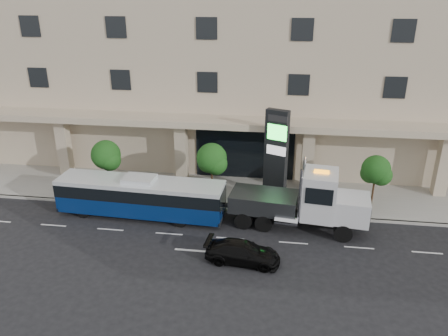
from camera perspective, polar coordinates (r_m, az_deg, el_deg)
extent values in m
plane|color=black|center=(29.48, 1.18, -7.64)|extent=(120.00, 120.00, 0.00)
cube|color=gray|center=(33.84, 2.17, -3.30)|extent=(120.00, 6.00, 0.15)
cube|color=gray|center=(31.18, 1.61, -5.69)|extent=(120.00, 0.30, 0.15)
cube|color=tan|center=(41.19, 3.92, 15.79)|extent=(60.00, 15.00, 20.00)
cube|color=tan|center=(33.65, 2.61, 5.92)|extent=(60.00, 2.80, 0.50)
cube|color=black|center=(35.73, 2.71, 1.76)|extent=(8.00, 0.12, 4.00)
cube|color=tan|center=(38.73, -20.16, 2.74)|extent=(0.90, 0.90, 4.90)
cube|color=tan|center=(35.25, -5.58, 2.16)|extent=(0.90, 0.90, 4.90)
cube|color=tan|center=(34.43, 10.85, 1.34)|extent=(0.90, 0.90, 4.90)
cube|color=tan|center=(36.44, 26.73, 0.44)|extent=(0.90, 0.90, 4.90)
cylinder|color=#422B19|center=(34.32, -14.89, -1.00)|extent=(0.14, 0.14, 2.80)
sphere|color=#173F12|center=(33.69, -15.18, 1.69)|extent=(2.20, 2.20, 2.20)
sphere|color=#173F12|center=(33.50, -14.69, 1.03)|extent=(1.65, 1.65, 1.65)
sphere|color=#173F12|center=(34.12, -15.45, 1.20)|extent=(1.54, 1.54, 1.54)
cylinder|color=#422B19|center=(32.16, -1.59, -1.69)|extent=(0.14, 0.14, 2.94)
sphere|color=#173F12|center=(31.46, -1.62, 1.31)|extent=(2.20, 2.20, 2.20)
sphere|color=#173F12|center=(31.35, -1.05, 0.57)|extent=(1.65, 1.65, 1.65)
sphere|color=#173F12|center=(31.84, -2.09, 0.76)|extent=(1.54, 1.54, 1.54)
cylinder|color=#422B19|center=(32.51, 18.87, -2.91)|extent=(0.14, 0.14, 2.73)
sphere|color=#173F12|center=(31.86, 19.24, -0.18)|extent=(2.00, 2.00, 2.00)
sphere|color=#173F12|center=(31.87, 19.85, -0.87)|extent=(1.50, 1.50, 1.50)
sphere|color=#173F12|center=(32.13, 18.57, -0.66)|extent=(1.40, 1.40, 1.40)
cylinder|color=black|center=(31.87, -17.85, -5.38)|extent=(0.98, 0.34, 0.96)
cylinder|color=black|center=(33.45, -16.28, -3.81)|extent=(0.98, 0.34, 0.96)
cylinder|color=black|center=(29.37, -5.72, -6.80)|extent=(0.98, 0.34, 0.96)
cylinder|color=black|center=(31.08, -4.70, -5.01)|extent=(0.98, 0.34, 0.96)
cube|color=#071F55|center=(30.94, -10.75, -4.59)|extent=(11.67, 2.96, 1.16)
cube|color=black|center=(30.50, -10.89, -2.90)|extent=(11.67, 3.00, 0.87)
cube|color=silver|center=(30.26, -10.97, -1.91)|extent=(11.67, 2.96, 0.29)
cube|color=silver|center=(30.14, -11.01, -1.41)|extent=(2.19, 1.64, 0.29)
cube|color=#2D3033|center=(33.55, -19.90, -4.30)|extent=(0.26, 2.41, 0.29)
cube|color=#2D3033|center=(29.70, -0.23, -6.43)|extent=(0.26, 2.41, 0.29)
cube|color=#2D3033|center=(29.44, 9.54, -6.16)|extent=(8.97, 2.08, 0.42)
cube|color=silver|center=(28.98, 16.39, -5.08)|extent=(2.36, 2.64, 1.57)
cube|color=silver|center=(29.06, 18.46, -5.27)|extent=(0.32, 2.09, 1.26)
cube|color=silver|center=(28.61, 12.37, -3.39)|extent=(2.39, 2.85, 3.04)
cube|color=black|center=(28.41, 14.45, -2.72)|extent=(0.37, 2.30, 1.26)
cylinder|color=silver|center=(27.49, 9.89, -3.68)|extent=(0.21, 0.21, 3.56)
cylinder|color=silver|center=(29.58, 10.31, -1.76)|extent=(0.21, 0.21, 3.56)
cube|color=#2D3033|center=(29.29, 5.24, -4.34)|extent=(4.66, 3.01, 1.15)
cube|color=#2D3033|center=(30.01, 0.45, -4.88)|extent=(1.70, 0.49, 0.23)
cube|color=#2D3033|center=(30.35, -0.71, -5.45)|extent=(0.48, 1.90, 0.19)
cube|color=orange|center=(27.97, 12.63, -0.49)|extent=(0.98, 0.47, 0.15)
cylinder|color=black|center=(28.58, 15.30, -8.24)|extent=(1.18, 0.47, 1.15)
cylinder|color=black|center=(30.51, 15.32, -6.17)|extent=(1.18, 0.47, 1.15)
cylinder|color=black|center=(28.80, 5.21, -7.21)|extent=(1.18, 0.47, 1.15)
cylinder|color=black|center=(30.71, 5.91, -5.22)|extent=(1.18, 0.47, 1.15)
cylinder|color=black|center=(29.00, 2.54, -6.90)|extent=(1.18, 0.47, 1.15)
cylinder|color=black|center=(30.90, 3.40, -4.95)|extent=(1.18, 0.47, 1.15)
imported|color=black|center=(25.73, 2.46, -10.95)|extent=(4.51, 2.18, 1.27)
cube|color=black|center=(32.02, 6.80, 1.73)|extent=(1.77, 1.17, 6.75)
cube|color=#29FB43|center=(31.13, 6.93, 4.62)|extent=(1.37, 0.62, 1.12)
cube|color=silver|center=(31.57, 6.82, 2.29)|extent=(1.37, 0.62, 0.67)
cube|color=#262628|center=(30.84, 7.02, 6.41)|extent=(1.37, 0.62, 0.45)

